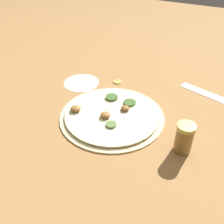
# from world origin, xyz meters

# --- Properties ---
(ground_plane) EXTENTS (3.00, 3.00, 0.00)m
(ground_plane) POSITION_xyz_m (0.00, 0.00, 0.00)
(ground_plane) COLOR #9E703F
(pizza) EXTENTS (0.35, 0.35, 0.03)m
(pizza) POSITION_xyz_m (-0.00, -0.00, 0.01)
(pizza) COLOR beige
(pizza) RESTS_ON ground_plane
(spice_jar) EXTENTS (0.05, 0.05, 0.09)m
(spice_jar) POSITION_xyz_m (0.05, 0.25, 0.05)
(spice_jar) COLOR olive
(spice_jar) RESTS_ON ground_plane
(loose_cap) EXTENTS (0.03, 0.03, 0.01)m
(loose_cap) POSITION_xyz_m (-0.21, -0.08, 0.00)
(loose_cap) COLOR gold
(loose_cap) RESTS_ON ground_plane
(flour_patch) EXTENTS (0.14, 0.14, 0.00)m
(flour_patch) POSITION_xyz_m (-0.14, -0.21, 0.00)
(flour_patch) COLOR white
(flour_patch) RESTS_ON ground_plane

